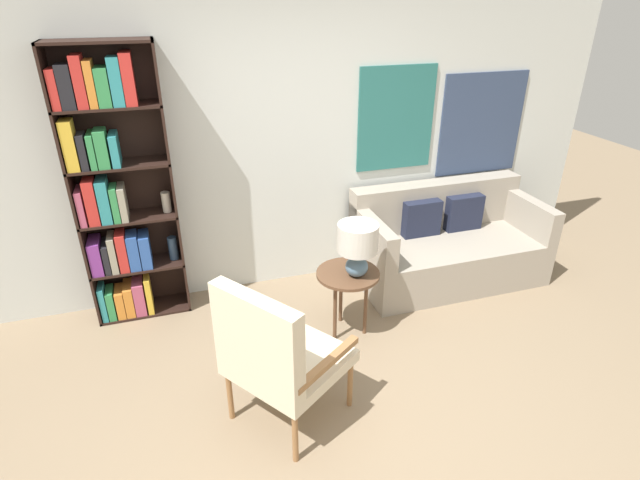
{
  "coord_description": "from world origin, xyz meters",
  "views": [
    {
      "loc": [
        -0.83,
        -2.05,
        2.49
      ],
      "look_at": [
        0.14,
        0.96,
        0.9
      ],
      "focal_mm": 28.0,
      "sensor_mm": 36.0,
      "label": 1
    }
  ],
  "objects_px": {
    "bookshelf": "(115,193)",
    "armchair": "(274,352)",
    "couch": "(446,244)",
    "table_lamp": "(358,243)",
    "side_table": "(348,280)"
  },
  "relations": [
    {
      "from": "armchair",
      "to": "table_lamp",
      "type": "bearing_deg",
      "value": 41.92
    },
    {
      "from": "armchair",
      "to": "side_table",
      "type": "relative_size",
      "value": 1.88
    },
    {
      "from": "bookshelf",
      "to": "side_table",
      "type": "height_order",
      "value": "bookshelf"
    },
    {
      "from": "couch",
      "to": "table_lamp",
      "type": "relative_size",
      "value": 4.03
    },
    {
      "from": "bookshelf",
      "to": "couch",
      "type": "distance_m",
      "value": 2.94
    },
    {
      "from": "armchair",
      "to": "couch",
      "type": "xyz_separation_m",
      "value": [
        1.97,
        1.34,
        -0.25
      ]
    },
    {
      "from": "bookshelf",
      "to": "couch",
      "type": "relative_size",
      "value": 1.28
    },
    {
      "from": "armchair",
      "to": "side_table",
      "type": "height_order",
      "value": "armchair"
    },
    {
      "from": "bookshelf",
      "to": "armchair",
      "type": "distance_m",
      "value": 1.88
    },
    {
      "from": "bookshelf",
      "to": "couch",
      "type": "height_order",
      "value": "bookshelf"
    },
    {
      "from": "couch",
      "to": "table_lamp",
      "type": "bearing_deg",
      "value": -151.98
    },
    {
      "from": "couch",
      "to": "side_table",
      "type": "bearing_deg",
      "value": -155.14
    },
    {
      "from": "bookshelf",
      "to": "table_lamp",
      "type": "height_order",
      "value": "bookshelf"
    },
    {
      "from": "bookshelf",
      "to": "side_table",
      "type": "bearing_deg",
      "value": -26.37
    },
    {
      "from": "bookshelf",
      "to": "table_lamp",
      "type": "distance_m",
      "value": 1.9
    }
  ]
}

